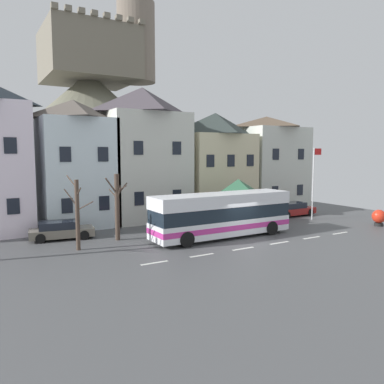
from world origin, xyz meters
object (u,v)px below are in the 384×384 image
(townhouse_01, at_px, (75,163))
(transit_bus, at_px, (222,215))
(hilltop_castle, at_px, (91,131))
(parked_car_00, at_px, (292,209))
(pedestrian_00, at_px, (283,214))
(public_bench, at_px, (221,216))
(parked_car_01, at_px, (61,230))
(bare_tree_01, at_px, (77,213))
(townhouse_03, at_px, (215,163))
(bus_shelter, at_px, (238,187))
(townhouse_04, at_px, (266,162))
(harbour_buoy, at_px, (379,217))
(flagpole, at_px, (314,178))
(bare_tree_02, at_px, (117,206))
(pedestrian_01, at_px, (268,213))
(townhouse_02, at_px, (143,154))
(parked_car_02, at_px, (242,213))

(townhouse_01, bearing_deg, transit_bus, -52.65)
(hilltop_castle, bearing_deg, parked_car_00, -65.27)
(pedestrian_00, xyz_separation_m, public_bench, (-3.88, 3.44, -0.40))
(parked_car_01, xyz_separation_m, public_bench, (13.21, -0.11, -0.14))
(transit_bus, distance_m, bare_tree_01, 9.69)
(townhouse_03, relative_size, parked_car_01, 2.21)
(townhouse_01, bearing_deg, pedestrian_00, -29.33)
(bus_shelter, bearing_deg, hilltop_castle, 100.36)
(townhouse_04, height_order, parked_car_01, townhouse_04)
(hilltop_castle, bearing_deg, harbour_buoy, -66.40)
(townhouse_03, xyz_separation_m, flagpole, (5.32, -7.61, -1.14))
(parked_car_01, bearing_deg, bus_shelter, 0.54)
(bare_tree_02, bearing_deg, parked_car_01, 145.23)
(townhouse_01, distance_m, transit_bus, 13.04)
(parked_car_00, distance_m, bare_tree_01, 20.57)
(parked_car_00, xyz_separation_m, parked_car_01, (-20.64, 1.05, -0.01))
(harbour_buoy, bearing_deg, flagpole, 115.63)
(transit_bus, relative_size, bare_tree_01, 2.30)
(parked_car_01, distance_m, public_bench, 13.21)
(hilltop_castle, bearing_deg, bus_shelter, -79.64)
(parked_car_01, xyz_separation_m, pedestrian_01, (16.27, -2.69, 0.26))
(hilltop_castle, bearing_deg, parked_car_01, -110.39)
(parked_car_01, relative_size, flagpole, 0.69)
(pedestrian_01, distance_m, public_bench, 4.02)
(parked_car_01, distance_m, harbour_buoy, 24.53)
(pedestrian_01, xyz_separation_m, public_bench, (-3.06, 2.58, -0.40))
(townhouse_02, bearing_deg, pedestrian_00, -43.19)
(public_bench, distance_m, flagpole, 8.91)
(townhouse_04, distance_m, pedestrian_01, 10.87)
(parked_car_01, bearing_deg, townhouse_04, 20.60)
(parked_car_02, bearing_deg, townhouse_03, 82.10)
(flagpole, height_order, harbour_buoy, flagpole)
(transit_bus, xyz_separation_m, bus_shelter, (3.93, 3.38, 1.50))
(bus_shelter, xyz_separation_m, flagpole, (7.09, -1.57, 0.66))
(parked_car_02, bearing_deg, bus_shelter, -141.95)
(pedestrian_01, bearing_deg, harbour_buoy, -38.51)
(flagpole, xyz_separation_m, harbour_buoy, (2.30, -4.78, -2.97))
(parked_car_01, bearing_deg, flagpole, -1.20)
(townhouse_04, xyz_separation_m, bare_tree_01, (-22.42, -8.66, -2.62))
(transit_bus, distance_m, flagpole, 11.37)
(townhouse_03, bearing_deg, pedestrian_00, -78.69)
(townhouse_04, bearing_deg, transit_bus, -141.48)
(townhouse_03, height_order, harbour_buoy, townhouse_03)
(townhouse_01, relative_size, transit_bus, 0.97)
(townhouse_04, distance_m, transit_bus, 16.81)
(townhouse_01, xyz_separation_m, townhouse_03, (13.32, -0.57, -0.20))
(bus_shelter, xyz_separation_m, parked_car_02, (1.39, 1.22, -2.42))
(harbour_buoy, relative_size, bare_tree_01, 0.29)
(bus_shelter, distance_m, public_bench, 3.13)
(pedestrian_01, xyz_separation_m, bare_tree_02, (-13.01, 0.43, 1.47))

